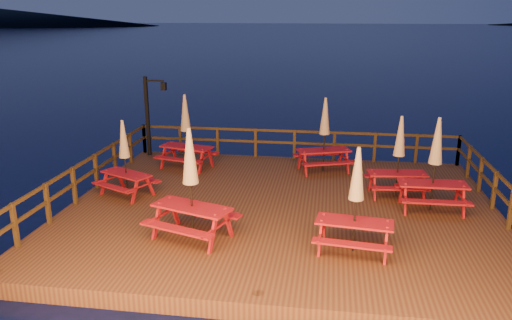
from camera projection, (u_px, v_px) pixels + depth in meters
The scene contains 12 objects.
ground at pixel (281, 219), 14.24m from camera, with size 500.00×500.00×0.00m, color black.
deck at pixel (281, 213), 14.19m from camera, with size 12.00×10.00×0.40m, color #492517.
deck_piles at pixel (281, 229), 14.33m from camera, with size 11.44×9.44×1.40m.
railing at pixel (287, 162), 15.60m from camera, with size 11.80×9.75×1.10m.
lamp_post at pixel (151, 109), 18.69m from camera, with size 0.85×0.18×3.00m.
picnic_table_0 at pixel (324, 134), 16.88m from camera, with size 2.17×1.98×2.56m.
picnic_table_1 at pixel (435, 163), 13.49m from camera, with size 1.86×1.55×2.62m.
picnic_table_2 at pixel (125, 157), 14.68m from camera, with size 2.02×1.89×2.29m.
picnic_table_3 at pixel (186, 130), 17.26m from camera, with size 2.15×1.92×2.60m.
picnic_table_4 at pixel (191, 182), 11.76m from camera, with size 2.33×2.11×2.75m.
picnic_table_5 at pixel (399, 155), 14.59m from camera, with size 1.84×1.58×2.43m.
picnic_table_6 at pixel (356, 199), 11.12m from camera, with size 1.89×1.62×2.48m.
Camera 1 is at (1.23, -13.13, 5.69)m, focal length 35.00 mm.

